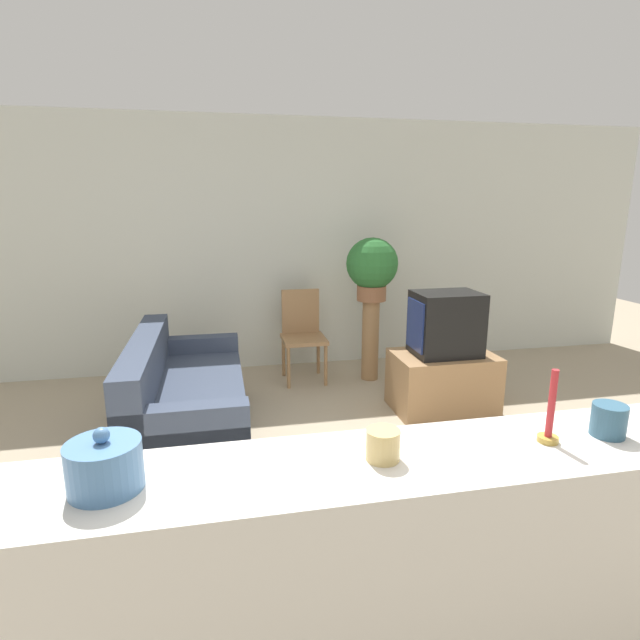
# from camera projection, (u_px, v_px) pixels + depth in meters

# --- Properties ---
(ground_plane) EXTENTS (14.00, 14.00, 0.00)m
(ground_plane) POSITION_uv_depth(u_px,v_px,m) (346.00, 579.00, 2.48)
(ground_plane) COLOR tan
(wall_back) EXTENTS (9.00, 0.06, 2.70)m
(wall_back) POSITION_uv_depth(u_px,v_px,m) (269.00, 247.00, 5.44)
(wall_back) COLOR silver
(wall_back) RESTS_ON ground_plane
(couch) EXTENTS (0.83, 1.79, 0.82)m
(couch) POSITION_uv_depth(u_px,v_px,m) (185.00, 403.00, 3.89)
(couch) COLOR #384256
(couch) RESTS_ON ground_plane
(tv_stand) EXTENTS (0.88, 0.58, 0.52)m
(tv_stand) POSITION_uv_depth(u_px,v_px,m) (442.00, 382.00, 4.45)
(tv_stand) COLOR #9E754C
(tv_stand) RESTS_ON ground_plane
(television) EXTENTS (0.57, 0.42, 0.55)m
(television) POSITION_uv_depth(u_px,v_px,m) (445.00, 324.00, 4.33)
(television) COLOR black
(television) RESTS_ON tv_stand
(wooden_chair) EXTENTS (0.44, 0.44, 0.93)m
(wooden_chair) POSITION_uv_depth(u_px,v_px,m) (302.00, 331.00, 5.20)
(wooden_chair) COLOR #9E754C
(wooden_chair) RESTS_ON ground_plane
(plant_stand) EXTENTS (0.18, 0.18, 0.85)m
(plant_stand) POSITION_uv_depth(u_px,v_px,m) (370.00, 340.00, 5.20)
(plant_stand) COLOR #9E754C
(plant_stand) RESTS_ON ground_plane
(potted_plant) EXTENTS (0.52, 0.52, 0.64)m
(potted_plant) POSITION_uv_depth(u_px,v_px,m) (372.00, 266.00, 5.02)
(potted_plant) COLOR #8E5B3D
(potted_plant) RESTS_ON plant_stand
(foreground_counter) EXTENTS (2.83, 0.44, 1.03)m
(foreground_counter) POSITION_uv_depth(u_px,v_px,m) (397.00, 592.00, 1.72)
(foreground_counter) COLOR silver
(foreground_counter) RESTS_ON ground_plane
(decorative_bowl) EXTENTS (0.21, 0.21, 0.19)m
(decorative_bowl) POSITION_uv_depth(u_px,v_px,m) (105.00, 465.00, 1.41)
(decorative_bowl) COLOR #4C7AAD
(decorative_bowl) RESTS_ON foreground_counter
(candle_jar) EXTENTS (0.11, 0.11, 0.10)m
(candle_jar) POSITION_uv_depth(u_px,v_px,m) (383.00, 445.00, 1.58)
(candle_jar) COLOR tan
(candle_jar) RESTS_ON foreground_counter
(candlestick) EXTENTS (0.07, 0.07, 0.26)m
(candlestick) POSITION_uv_depth(u_px,v_px,m) (550.00, 418.00, 1.69)
(candlestick) COLOR #B7933D
(candlestick) RESTS_ON foreground_counter
(coffee_tin) EXTENTS (0.12, 0.12, 0.11)m
(coffee_tin) POSITION_uv_depth(u_px,v_px,m) (609.00, 420.00, 1.74)
(coffee_tin) COLOR #335B75
(coffee_tin) RESTS_ON foreground_counter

